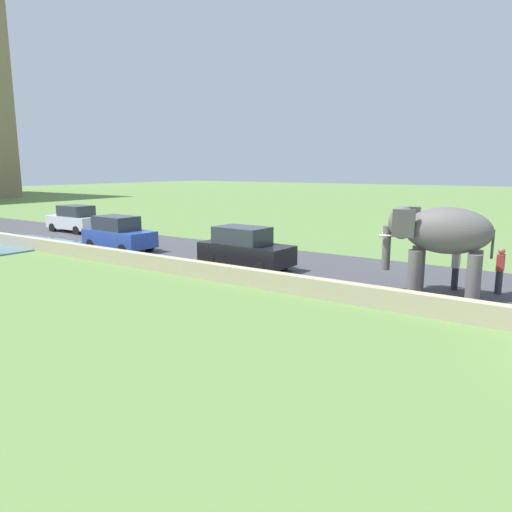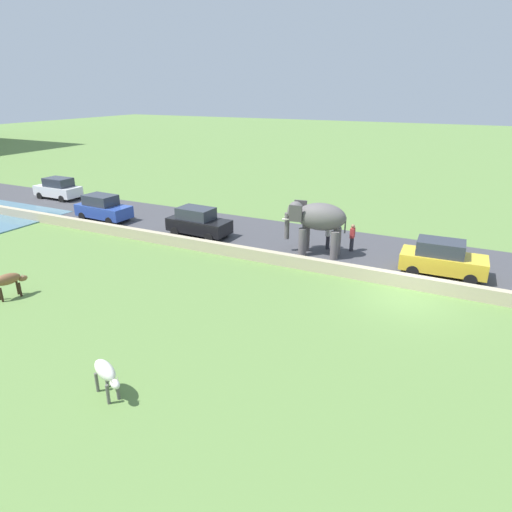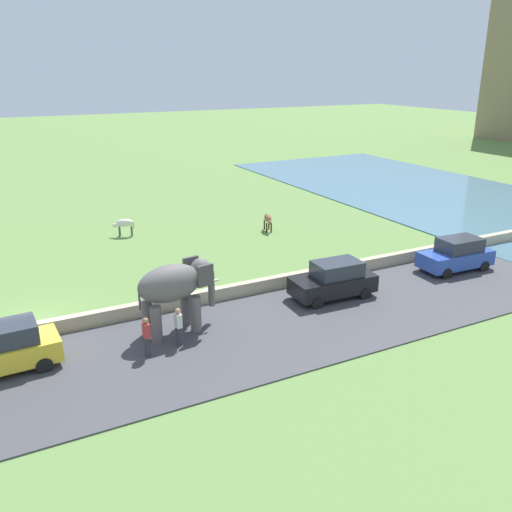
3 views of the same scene
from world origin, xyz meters
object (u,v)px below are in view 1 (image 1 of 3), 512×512
Objects in this scene: elephant at (440,236)px; person_beside_elephant at (456,267)px; car_black at (245,248)px; car_white at (75,219)px; car_blue at (118,234)px; person_trailing at (500,270)px.

elephant is 1.68m from person_beside_elephant.
car_black is at bearing 97.94° from person_beside_elephant.
elephant is at bearing 163.73° from person_beside_elephant.
car_white is at bearing 85.20° from person_beside_elephant.
car_blue is at bearing 90.00° from car_black.
car_black is 16.25m from car_white.
person_trailing is (0.24, -1.33, 0.00)m from person_beside_elephant.
person_beside_elephant is at bearing 100.02° from person_trailing.
car_black is (-1.36, 9.41, 0.03)m from person_trailing.
car_blue is at bearing 89.88° from elephant.
car_blue is at bearing 94.50° from person_trailing.
person_beside_elephant is 0.41× the size of car_white.
car_black is at bearing 98.24° from person_trailing.
person_trailing is at bearing -94.02° from car_white.
car_blue and car_white have the same top height.
car_blue is at bearing -111.42° from car_white.
car_white is (1.78, 25.36, 0.03)m from person_trailing.
person_trailing is 0.40× the size of car_black.
car_black is (0.03, 7.74, -1.14)m from elephant.
person_beside_elephant is at bearing -16.27° from elephant.
car_white is (2.02, 24.03, 0.03)m from person_beside_elephant.
person_beside_elephant is at bearing -82.06° from car_black.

